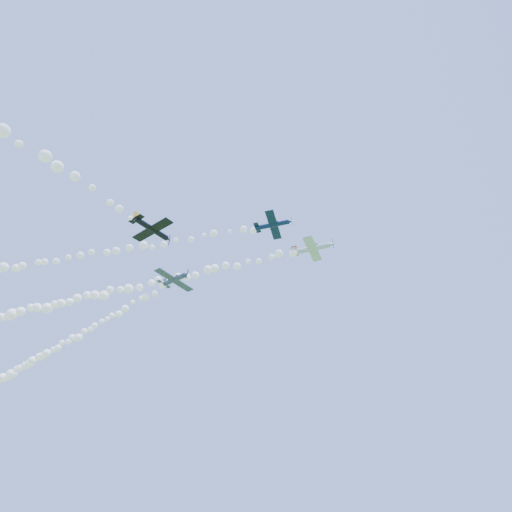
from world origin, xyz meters
The scene contains 7 objects.
plane_white centered at (12.85, -0.82, 48.65)m, with size 8.08×8.57×2.44m.
smoke_trail_white centered at (-30.26, -8.96, 48.35)m, with size 81.55×17.80×3.33m, color white, non-canonical shape.
plane_navy centered at (8.86, -8.15, 50.65)m, with size 7.04×7.46×1.89m.
smoke_trail_navy centered at (-30.79, -20.19, 50.43)m, with size 75.38×24.67×2.78m, color white, non-canonical shape.
plane_grey centered at (-12.62, -8.37, 46.13)m, with size 8.04×8.58×3.23m.
smoke_trail_grey centered at (-55.32, 0.10, 45.75)m, with size 80.73×18.39×3.53m, color white, non-canonical shape.
plane_black centered at (0.42, -27.63, 39.29)m, with size 7.01×6.62×1.85m.
Camera 1 is at (35.54, -59.07, 2.00)m, focal length 30.00 mm.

